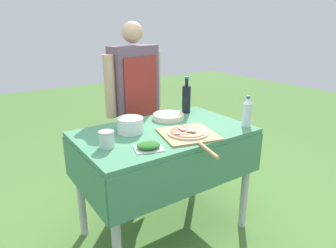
% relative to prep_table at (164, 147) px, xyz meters
% --- Properties ---
extents(ground_plane, '(12.00, 12.00, 0.00)m').
position_rel_prep_table_xyz_m(ground_plane, '(0.00, 0.00, -0.69)').
color(ground_plane, '#517F38').
extents(prep_table, '(1.20, 0.74, 0.82)m').
position_rel_prep_table_xyz_m(prep_table, '(0.00, 0.00, 0.00)').
color(prep_table, '#478960').
rests_on(prep_table, ground).
extents(person_cook, '(0.57, 0.24, 1.54)m').
position_rel_prep_table_xyz_m(person_cook, '(0.13, 0.66, 0.22)').
color(person_cook, '#4C4C51').
rests_on(person_cook, ground).
extents(pizza_on_peel, '(0.42, 0.60, 0.06)m').
position_rel_prep_table_xyz_m(pizza_on_peel, '(0.08, -0.18, 0.14)').
color(pizza_on_peel, tan).
rests_on(pizza_on_peel, prep_table).
extents(oil_bottle, '(0.07, 0.07, 0.30)m').
position_rel_prep_table_xyz_m(oil_bottle, '(0.39, 0.26, 0.24)').
color(oil_bottle, black).
rests_on(oil_bottle, prep_table).
extents(water_bottle, '(0.07, 0.07, 0.22)m').
position_rel_prep_table_xyz_m(water_bottle, '(0.54, -0.26, 0.23)').
color(water_bottle, silver).
rests_on(water_bottle, prep_table).
extents(herb_container, '(0.20, 0.18, 0.04)m').
position_rel_prep_table_xyz_m(herb_container, '(-0.25, -0.22, 0.14)').
color(herb_container, silver).
rests_on(herb_container, prep_table).
extents(mixing_tub, '(0.18, 0.18, 0.10)m').
position_rel_prep_table_xyz_m(mixing_tub, '(-0.21, 0.10, 0.18)').
color(mixing_tub, silver).
rests_on(mixing_tub, prep_table).
extents(plate_stack, '(0.24, 0.24, 0.04)m').
position_rel_prep_table_xyz_m(plate_stack, '(0.17, 0.20, 0.14)').
color(plate_stack, beige).
rests_on(plate_stack, prep_table).
extents(sauce_jar, '(0.09, 0.09, 0.10)m').
position_rel_prep_table_xyz_m(sauce_jar, '(-0.45, -0.05, 0.17)').
color(sauce_jar, silver).
rests_on(sauce_jar, prep_table).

